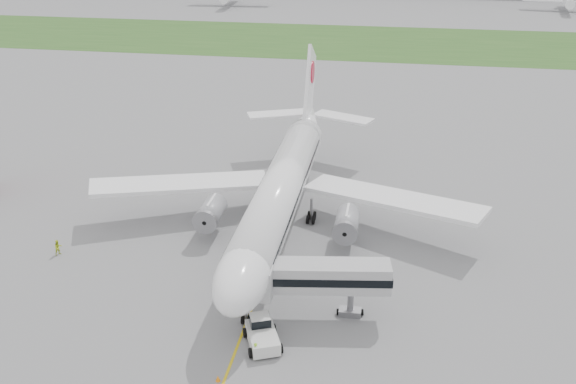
% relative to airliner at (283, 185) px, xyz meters
% --- Properties ---
extents(ground, '(600.00, 600.00, 0.00)m').
position_rel_airliner_xyz_m(ground, '(0.00, -4.87, -5.66)').
color(ground, gray).
rests_on(ground, ground).
extents(apron_markings, '(70.00, 70.00, 0.04)m').
position_rel_airliner_xyz_m(apron_markings, '(0.00, -9.87, -5.66)').
color(apron_markings, gold).
rests_on(apron_markings, ground).
extents(grass_strip, '(600.00, 50.00, 0.02)m').
position_rel_airliner_xyz_m(grass_strip, '(0.00, 115.13, -5.65)').
color(grass_strip, '#2C5520').
rests_on(grass_strip, ground).
extents(airliner, '(48.13, 53.95, 17.88)m').
position_rel_airliner_xyz_m(airliner, '(0.00, 0.00, 0.00)').
color(airliner, white).
rests_on(airliner, ground).
extents(pushback_tug, '(4.26, 5.04, 2.27)m').
position_rel_airliner_xyz_m(pushback_tug, '(2.06, -22.38, -4.62)').
color(pushback_tug, silver).
rests_on(pushback_tug, ground).
extents(jet_bridge, '(13.18, 5.49, 6.13)m').
position_rel_airliner_xyz_m(jet_bridge, '(6.22, -17.86, -1.13)').
color(jet_bridge, '#B3B3B6').
rests_on(jet_bridge, ground).
extents(safety_cone_left, '(0.40, 0.40, 0.55)m').
position_rel_airliner_xyz_m(safety_cone_left, '(-0.50, -28.03, -5.39)').
color(safety_cone_left, orange).
rests_on(safety_cone_left, ground).
extents(ground_crew_near, '(0.72, 0.69, 1.66)m').
position_rel_airliner_xyz_m(ground_crew_near, '(1.97, -24.69, -4.83)').
color(ground_crew_near, '#A4F228').
rests_on(ground_crew_near, ground).
extents(ground_crew_far, '(1.09, 1.13, 1.84)m').
position_rel_airliner_xyz_m(ground_crew_far, '(-23.77, -10.77, -4.74)').
color(ground_crew_far, '#B8CE22').
rests_on(ground_crew_far, ground).
extents(distant_aircraft_left, '(32.12, 28.70, 11.76)m').
position_rel_airliner_xyz_m(distant_aircraft_left, '(-51.04, 175.15, -5.66)').
color(distant_aircraft_left, white).
rests_on(distant_aircraft_left, ground).
extents(distant_aircraft_right, '(33.89, 30.87, 11.61)m').
position_rel_airliner_xyz_m(distant_aircraft_right, '(71.15, 182.32, -5.66)').
color(distant_aircraft_right, white).
rests_on(distant_aircraft_right, ground).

